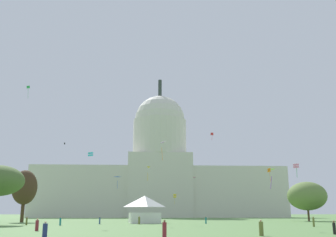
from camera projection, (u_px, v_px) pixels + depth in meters
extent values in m
cube|color=beige|center=(97.00, 192.00, 183.18)|extent=(58.50, 23.10, 23.08)
cube|color=beige|center=(221.00, 193.00, 186.62)|extent=(58.50, 23.10, 23.08)
cube|color=beige|center=(159.00, 186.00, 185.59)|extent=(29.35, 25.41, 28.98)
cylinder|color=beige|center=(160.00, 138.00, 190.98)|extent=(25.89, 25.89, 17.38)
sphere|color=beige|center=(160.00, 121.00, 193.01)|extent=(24.62, 24.62, 24.62)
cylinder|color=#2D3833|center=(160.00, 88.00, 196.90)|extent=(1.80, 1.80, 8.80)
cube|color=white|center=(145.00, 218.00, 88.61)|extent=(7.41, 6.60, 2.36)
pyramid|color=white|center=(145.00, 201.00, 89.46)|extent=(7.79, 6.93, 2.51)
cylinder|color=brown|center=(308.00, 213.00, 109.55)|extent=(0.58, 0.58, 4.52)
ellipsoid|color=olive|center=(307.00, 196.00, 110.63)|extent=(15.39, 15.38, 7.96)
cylinder|color=#42301E|center=(23.00, 210.00, 98.35)|extent=(0.88, 0.88, 6.03)
ellipsoid|color=#42301E|center=(25.00, 187.00, 99.65)|extent=(8.64, 8.70, 8.68)
cylinder|color=navy|center=(45.00, 231.00, 38.90)|extent=(0.66, 0.66, 1.39)
sphere|color=beige|center=(46.00, 222.00, 39.09)|extent=(0.32, 0.32, 0.23)
cylinder|color=#1E757A|center=(60.00, 222.00, 74.57)|extent=(0.48, 0.48, 1.43)
sphere|color=tan|center=(61.00, 217.00, 74.76)|extent=(0.34, 0.34, 0.24)
cylinder|color=#3D5684|center=(100.00, 221.00, 82.41)|extent=(0.34, 0.34, 1.38)
sphere|color=beige|center=(100.00, 217.00, 82.60)|extent=(0.21, 0.21, 0.20)
cylinder|color=olive|center=(139.00, 221.00, 81.73)|extent=(0.58, 0.58, 1.50)
sphere|color=tan|center=(139.00, 216.00, 81.93)|extent=(0.28, 0.28, 0.21)
cylinder|color=maroon|center=(37.00, 226.00, 53.20)|extent=(0.64, 0.64, 1.41)
sphere|color=tan|center=(37.00, 219.00, 53.40)|extent=(0.36, 0.36, 0.26)
cylinder|color=maroon|center=(164.00, 230.00, 38.21)|extent=(0.45, 0.45, 1.54)
sphere|color=brown|center=(164.00, 221.00, 38.42)|extent=(0.24, 0.24, 0.22)
cylinder|color=olive|center=(314.00, 222.00, 67.85)|extent=(0.49, 0.49, 1.52)
sphere|color=brown|center=(313.00, 217.00, 68.05)|extent=(0.28, 0.28, 0.21)
cylinder|color=olive|center=(261.00, 229.00, 42.05)|extent=(0.57, 0.57, 1.48)
sphere|color=tan|center=(261.00, 221.00, 42.25)|extent=(0.26, 0.26, 0.22)
cylinder|color=olive|center=(27.00, 221.00, 76.99)|extent=(0.43, 0.43, 1.37)
sphere|color=#A37556|center=(27.00, 217.00, 77.17)|extent=(0.27, 0.27, 0.23)
cylinder|color=#1E757A|center=(206.00, 220.00, 85.99)|extent=(0.41, 0.41, 1.38)
sphere|color=tan|center=(206.00, 217.00, 86.18)|extent=(0.27, 0.27, 0.22)
cylinder|color=black|center=(334.00, 229.00, 44.89)|extent=(0.45, 0.45, 1.29)
sphere|color=brown|center=(334.00, 222.00, 45.07)|extent=(0.33, 0.33, 0.26)
cube|color=pink|center=(296.00, 167.00, 73.32)|extent=(1.15, 1.15, 0.46)
cube|color=pink|center=(296.00, 165.00, 73.42)|extent=(1.15, 1.15, 0.46)
cylinder|color=green|center=(297.00, 173.00, 73.07)|extent=(0.15, 0.16, 1.79)
pyramid|color=purple|center=(161.00, 144.00, 88.64)|extent=(1.33, 1.83, 0.25)
cylinder|color=orange|center=(162.00, 154.00, 88.24)|extent=(0.27, 0.16, 2.98)
pyramid|color=#8CD133|center=(270.00, 171.00, 58.42)|extent=(0.62, 1.53, 0.12)
cylinder|color=purple|center=(271.00, 182.00, 58.04)|extent=(0.31, 0.17, 1.87)
cube|color=red|center=(212.00, 135.00, 163.62)|extent=(1.16, 1.15, 0.44)
cube|color=red|center=(212.00, 133.00, 163.76)|extent=(1.16, 1.15, 0.44)
cylinder|color=red|center=(212.00, 138.00, 163.31)|extent=(0.32, 0.19, 2.27)
cube|color=green|center=(28.00, 87.00, 125.55)|extent=(1.12, 0.10, 1.02)
cylinder|color=green|center=(28.00, 93.00, 125.06)|extent=(0.33, 0.20, 3.38)
cube|color=black|center=(65.00, 144.00, 163.51)|extent=(0.55, 0.37, 0.81)
pyramid|color=blue|center=(118.00, 177.00, 113.37)|extent=(1.82, 0.89, 0.26)
cylinder|color=blue|center=(117.00, 185.00, 112.65)|extent=(0.14, 0.27, 2.24)
cube|color=#33BCDB|center=(90.00, 155.00, 67.72)|extent=(0.91, 0.92, 0.39)
cube|color=#33BCDB|center=(91.00, 153.00, 67.81)|extent=(0.91, 0.92, 0.39)
cube|color=yellow|center=(175.00, 197.00, 152.54)|extent=(1.23, 1.27, 0.59)
cube|color=yellow|center=(175.00, 195.00, 152.72)|extent=(1.23, 1.27, 0.59)
cylinder|color=yellow|center=(175.00, 201.00, 152.20)|extent=(0.10, 0.07, 2.43)
pyramid|color=#D1339E|center=(193.00, 178.00, 138.07)|extent=(1.27, 1.73, 0.21)
pyramid|color=gold|center=(147.00, 168.00, 76.17)|extent=(0.88, 1.84, 0.27)
cylinder|color=gold|center=(148.00, 177.00, 75.83)|extent=(0.09, 0.09, 1.51)
cube|color=orange|center=(269.00, 171.00, 122.56)|extent=(1.40, 1.36, 0.76)
cube|color=orange|center=(269.00, 169.00, 122.70)|extent=(1.40, 1.36, 0.76)
cylinder|color=orange|center=(270.00, 177.00, 122.14)|extent=(0.28, 0.18, 3.25)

